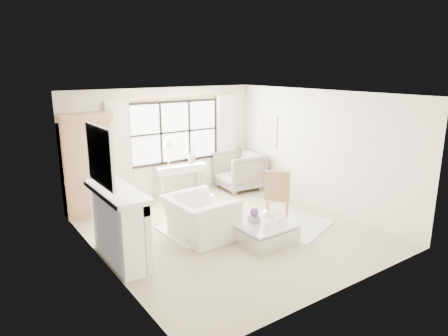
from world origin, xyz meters
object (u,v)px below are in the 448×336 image
at_px(console_table, 180,180).
at_px(club_armchair, 200,218).
at_px(coffee_table, 262,233).
at_px(armoire, 89,164).

bearing_deg(console_table, club_armchair, -105.15).
height_order(club_armchair, coffee_table, club_armchair).
height_order(console_table, coffee_table, console_table).
height_order(armoire, club_armchair, armoire).
bearing_deg(coffee_table, console_table, 87.59).
bearing_deg(console_table, coffee_table, -86.15).
bearing_deg(armoire, coffee_table, -37.68).
relative_size(console_table, coffee_table, 1.33).
bearing_deg(club_armchair, armoire, 26.21).
distance_m(console_table, club_armchair, 2.70).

